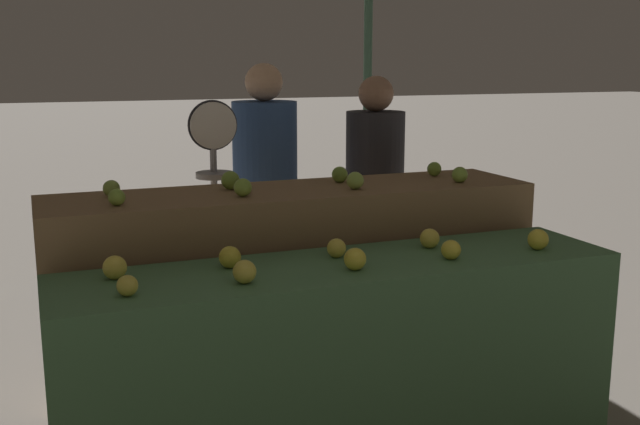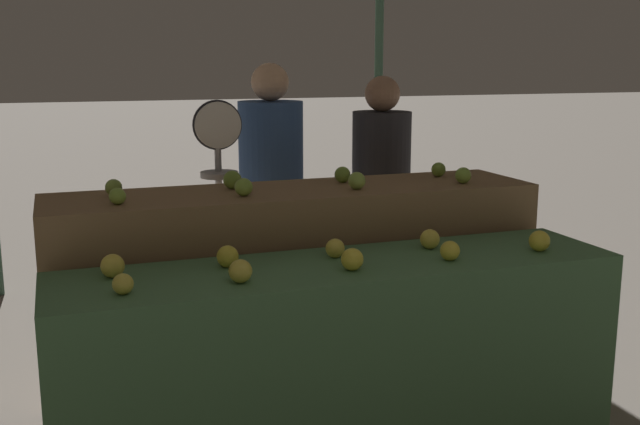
# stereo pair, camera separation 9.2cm
# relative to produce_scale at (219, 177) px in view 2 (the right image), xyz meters

# --- Properties ---
(display_counter_front) EXTENTS (2.30, 0.55, 0.88)m
(display_counter_front) POSITION_rel_produce_scale_xyz_m (0.23, -1.22, -0.62)
(display_counter_front) COLOR #4C7A4C
(display_counter_front) RESTS_ON ground_plane
(display_counter_back) EXTENTS (2.30, 0.55, 1.09)m
(display_counter_back) POSITION_rel_produce_scale_xyz_m (0.23, -0.62, -0.52)
(display_counter_back) COLOR olive
(display_counter_back) RESTS_ON ground_plane
(apple_front_0) EXTENTS (0.07, 0.07, 0.07)m
(apple_front_0) POSITION_rel_produce_scale_xyz_m (-0.63, -1.33, -0.15)
(apple_front_0) COLOR gold
(apple_front_0) RESTS_ON display_counter_front
(apple_front_1) EXTENTS (0.09, 0.09, 0.09)m
(apple_front_1) POSITION_rel_produce_scale_xyz_m (-0.21, -1.34, -0.14)
(apple_front_1) COLOR gold
(apple_front_1) RESTS_ON display_counter_front
(apple_front_2) EXTENTS (0.09, 0.09, 0.09)m
(apple_front_2) POSITION_rel_produce_scale_xyz_m (0.23, -1.32, -0.14)
(apple_front_2) COLOR gold
(apple_front_2) RESTS_ON display_counter_front
(apple_front_3) EXTENTS (0.08, 0.08, 0.08)m
(apple_front_3) POSITION_rel_produce_scale_xyz_m (0.66, -1.32, -0.14)
(apple_front_3) COLOR gold
(apple_front_3) RESTS_ON display_counter_front
(apple_front_4) EXTENTS (0.09, 0.09, 0.09)m
(apple_front_4) POSITION_rel_produce_scale_xyz_m (1.09, -1.31, -0.14)
(apple_front_4) COLOR gold
(apple_front_4) RESTS_ON display_counter_front
(apple_front_5) EXTENTS (0.09, 0.09, 0.09)m
(apple_front_5) POSITION_rel_produce_scale_xyz_m (-0.64, -1.11, -0.14)
(apple_front_5) COLOR yellow
(apple_front_5) RESTS_ON display_counter_front
(apple_front_6) EXTENTS (0.09, 0.09, 0.09)m
(apple_front_6) POSITION_rel_produce_scale_xyz_m (-0.21, -1.12, -0.14)
(apple_front_6) COLOR gold
(apple_front_6) RESTS_ON display_counter_front
(apple_front_7) EXTENTS (0.08, 0.08, 0.08)m
(apple_front_7) POSITION_rel_produce_scale_xyz_m (0.24, -1.12, -0.14)
(apple_front_7) COLOR yellow
(apple_front_7) RESTS_ON display_counter_front
(apple_front_8) EXTENTS (0.09, 0.09, 0.09)m
(apple_front_8) POSITION_rel_produce_scale_xyz_m (0.67, -1.12, -0.14)
(apple_front_8) COLOR yellow
(apple_front_8) RESTS_ON display_counter_front
(apple_back_0) EXTENTS (0.07, 0.07, 0.07)m
(apple_back_0) POSITION_rel_produce_scale_xyz_m (-0.59, -0.74, 0.06)
(apple_back_0) COLOR #84AD3D
(apple_back_0) RESTS_ON display_counter_back
(apple_back_1) EXTENTS (0.08, 0.08, 0.08)m
(apple_back_1) POSITION_rel_produce_scale_xyz_m (-0.04, -0.72, 0.06)
(apple_back_1) COLOR #84AD3D
(apple_back_1) RESTS_ON display_counter_back
(apple_back_2) EXTENTS (0.08, 0.08, 0.08)m
(apple_back_2) POSITION_rel_produce_scale_xyz_m (0.50, -0.73, 0.06)
(apple_back_2) COLOR #8EB247
(apple_back_2) RESTS_ON display_counter_back
(apple_back_3) EXTENTS (0.08, 0.08, 0.08)m
(apple_back_3) POSITION_rel_produce_scale_xyz_m (1.05, -0.74, 0.06)
(apple_back_3) COLOR #84AD3D
(apple_back_3) RESTS_ON display_counter_back
(apple_back_4) EXTENTS (0.08, 0.08, 0.08)m
(apple_back_4) POSITION_rel_produce_scale_xyz_m (-0.58, -0.52, 0.06)
(apple_back_4) COLOR #8EB247
(apple_back_4) RESTS_ON display_counter_back
(apple_back_5) EXTENTS (0.09, 0.09, 0.09)m
(apple_back_5) POSITION_rel_produce_scale_xyz_m (-0.05, -0.52, 0.07)
(apple_back_5) COLOR #7AA338
(apple_back_5) RESTS_ON display_counter_back
(apple_back_6) EXTENTS (0.08, 0.08, 0.08)m
(apple_back_6) POSITION_rel_produce_scale_xyz_m (0.50, -0.52, 0.06)
(apple_back_6) COLOR #7AA338
(apple_back_6) RESTS_ON display_counter_back
(apple_back_7) EXTENTS (0.07, 0.07, 0.07)m
(apple_back_7) POSITION_rel_produce_scale_xyz_m (1.04, -0.51, 0.06)
(apple_back_7) COLOR #7AA338
(apple_back_7) RESTS_ON display_counter_back
(produce_scale) EXTENTS (0.26, 0.20, 1.47)m
(produce_scale) POSITION_rel_produce_scale_xyz_m (0.00, 0.00, 0.00)
(produce_scale) COLOR #99999E
(produce_scale) RESTS_ON ground_plane
(person_vendor_at_scale) EXTENTS (0.42, 0.42, 1.66)m
(person_vendor_at_scale) POSITION_rel_produce_scale_xyz_m (0.38, 0.30, -0.11)
(person_vendor_at_scale) COLOR #2D2D38
(person_vendor_at_scale) RESTS_ON ground_plane
(person_customer_left) EXTENTS (0.47, 0.47, 1.59)m
(person_customer_left) POSITION_rel_produce_scale_xyz_m (1.02, 0.15, -0.15)
(person_customer_left) COLOR #2D2D38
(person_customer_left) RESTS_ON ground_plane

